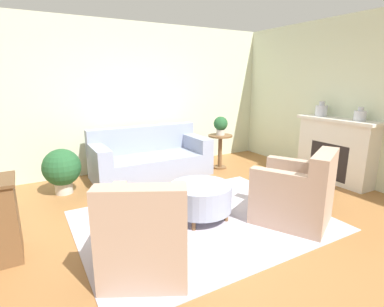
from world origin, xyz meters
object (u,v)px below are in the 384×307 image
(potted_plant_on_side_table, at_px, (221,125))
(potted_plant_floor, at_px, (62,169))
(armchair_right, at_px, (296,195))
(ottoman_table, at_px, (201,197))
(couch, at_px, (150,159))
(side_table, at_px, (220,146))
(vase_mantel_far, at_px, (360,115))
(armchair_left, at_px, (146,235))
(vase_mantel_near, at_px, (321,110))

(potted_plant_on_side_table, bearing_deg, potted_plant_floor, 178.35)
(armchair_right, relative_size, ottoman_table, 1.41)
(couch, xyz_separation_m, potted_plant_floor, (-1.53, -0.17, 0.09))
(armchair_right, relative_size, side_table, 1.65)
(side_table, xyz_separation_m, vase_mantel_far, (1.27, -2.00, 0.75))
(couch, height_order, potted_plant_floor, couch)
(ottoman_table, bearing_deg, armchair_left, -146.12)
(ottoman_table, bearing_deg, side_table, 48.97)
(ottoman_table, xyz_separation_m, potted_plant_on_side_table, (1.52, 1.74, 0.59))
(vase_mantel_far, xyz_separation_m, potted_plant_floor, (-4.21, 2.08, -0.80))
(side_table, relative_size, potted_plant_on_side_table, 1.85)
(potted_plant_on_side_table, bearing_deg, ottoman_table, -131.03)
(armchair_left, relative_size, vase_mantel_far, 5.08)
(armchair_left, xyz_separation_m, potted_plant_floor, (-0.42, 2.50, 0.04))
(potted_plant_floor, bearing_deg, couch, 6.32)
(potted_plant_on_side_table, height_order, potted_plant_floor, potted_plant_on_side_table)
(couch, relative_size, vase_mantel_near, 8.08)
(couch, distance_m, vase_mantel_near, 3.22)
(armchair_left, relative_size, armchair_right, 1.00)
(potted_plant_floor, bearing_deg, potted_plant_on_side_table, -1.65)
(vase_mantel_far, bearing_deg, potted_plant_on_side_table, 122.49)
(armchair_right, bearing_deg, potted_plant_floor, 133.91)
(couch, xyz_separation_m, armchair_left, (-1.12, -2.67, 0.05))
(potted_plant_on_side_table, bearing_deg, vase_mantel_far, -57.51)
(couch, relative_size, vase_mantel_far, 9.61)
(vase_mantel_near, bearing_deg, ottoman_table, -170.69)
(potted_plant_on_side_table, distance_m, potted_plant_floor, 2.98)
(side_table, relative_size, potted_plant_floor, 0.95)
(ottoman_table, height_order, vase_mantel_near, vase_mantel_near)
(couch, height_order, ottoman_table, couch)
(potted_plant_on_side_table, xyz_separation_m, potted_plant_floor, (-2.94, 0.08, -0.48))
(vase_mantel_far, bearing_deg, ottoman_table, 174.73)
(side_table, bearing_deg, ottoman_table, -131.03)
(side_table, distance_m, vase_mantel_far, 2.49)
(armchair_left, distance_m, potted_plant_on_side_table, 3.53)
(couch, height_order, vase_mantel_near, vase_mantel_near)
(couch, distance_m, armchair_right, 2.81)
(vase_mantel_far, bearing_deg, couch, 139.88)
(ottoman_table, height_order, potted_plant_floor, potted_plant_floor)
(side_table, xyz_separation_m, vase_mantel_near, (1.27, -1.28, 0.76))
(couch, bearing_deg, vase_mantel_near, -29.92)
(vase_mantel_near, relative_size, potted_plant_floor, 0.36)
(potted_plant_on_side_table, relative_size, potted_plant_floor, 0.51)
(side_table, bearing_deg, couch, 169.70)
(side_table, bearing_deg, vase_mantel_near, -45.26)
(armchair_right, distance_m, vase_mantel_far, 2.03)
(ottoman_table, xyz_separation_m, side_table, (1.52, 1.74, 0.16))
(side_table, xyz_separation_m, potted_plant_floor, (-2.94, 0.08, -0.05))
(armchair_right, xyz_separation_m, ottoman_table, (-0.99, 0.67, -0.07))
(couch, height_order, potted_plant_on_side_table, potted_plant_on_side_table)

